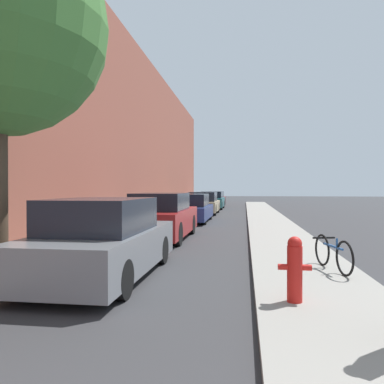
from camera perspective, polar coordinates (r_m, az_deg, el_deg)
ground_plane at (r=15.52m, az=1.55°, el=-5.49°), size 120.00×120.00×0.00m
sidewalk_left at (r=16.10m, az=-8.80°, el=-5.06°), size 2.00×52.00×0.12m
sidewalk_right at (r=15.45m, az=12.34°, el=-5.30°), size 2.00×52.00×0.12m
building_facade_left at (r=16.73m, az=-13.34°, el=10.94°), size 0.70×52.00×9.30m
parked_car_grey at (r=7.11m, az=-13.35°, el=-7.26°), size 1.75×4.25×1.46m
parked_car_red at (r=12.08m, az=-4.63°, el=-3.86°), size 1.72×4.47×1.49m
parked_car_navy at (r=18.17m, az=-0.30°, el=-2.57°), size 1.87×4.54×1.36m
parked_car_champagne at (r=23.61m, az=1.74°, el=-1.78°), size 1.82×4.39×1.39m
parked_car_teal at (r=29.43m, az=3.11°, el=-1.31°), size 1.77×4.25×1.38m
parked_car_maroon at (r=34.87m, az=3.60°, el=-1.04°), size 1.70×4.57×1.33m
fire_hydrant at (r=5.29m, az=15.44°, el=-11.17°), size 0.44×0.20×0.88m
bicycle at (r=7.47m, az=20.71°, el=-8.76°), size 0.49×1.49×0.62m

